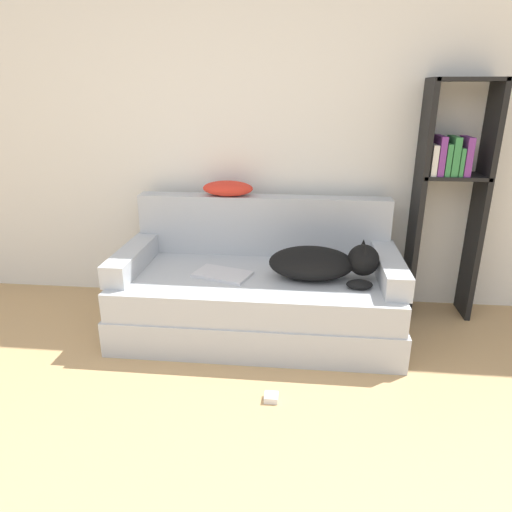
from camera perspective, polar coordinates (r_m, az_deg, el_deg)
The scene contains 10 objects.
wall_back at distance 3.36m, azimuth -3.00°, elevation 16.93°, with size 7.88×0.06×2.70m.
couch at distance 3.05m, azimuth 0.19°, elevation -5.73°, with size 1.81×0.92×0.41m.
couch_backrest at distance 3.26m, azimuth 0.89°, elevation 3.89°, with size 1.77×0.15×0.42m.
couch_arm_left at distance 3.13m, azimuth -15.14°, elevation -0.25°, with size 0.15×0.73×0.14m.
couch_arm_right at distance 2.98m, azimuth 16.31°, elevation -1.41°, with size 0.15×0.73×0.14m.
dog at distance 2.85m, azimuth 8.26°, elevation -0.85°, with size 0.68×0.32×0.26m.
laptop at distance 2.93m, azimuth -4.21°, elevation -2.27°, with size 0.40×0.31×0.02m.
throw_pillow at distance 3.22m, azimuth -3.54°, elevation 8.44°, with size 0.35×0.18×0.11m.
bookshelf at distance 3.33m, azimuth 23.06°, elevation 8.04°, with size 0.44×0.26×1.61m.
power_adapter at distance 2.50m, azimuth 1.91°, elevation -17.25°, with size 0.07×0.07×0.03m.
Camera 1 is at (0.52, -0.69, 1.53)m, focal length 32.00 mm.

